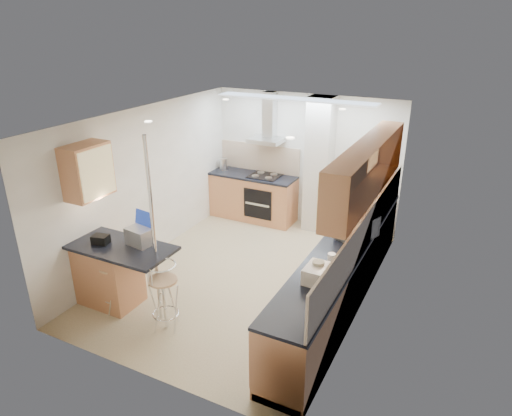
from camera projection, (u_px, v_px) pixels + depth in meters
The scene contains 16 objects.
ground at pixel (246, 277), 7.12m from camera, with size 4.80×4.80×0.00m, color tan.
room_shell at pixel (277, 179), 6.71m from camera, with size 3.64×4.84×2.51m.
right_counter at pixel (342, 273), 6.33m from camera, with size 0.63×4.40×0.92m.
back_counter at pixel (253, 196), 9.08m from camera, with size 1.70×0.63×0.92m.
peninsula at pixel (124, 276), 6.21m from camera, with size 1.47×0.72×0.94m.
microwave at pixel (357, 228), 6.25m from camera, with size 0.55×0.37×0.31m, color white.
laptop at pixel (140, 236), 6.05m from camera, with size 0.34×0.25×0.23m, color #AAADB2.
bag at pixel (101, 239), 6.09m from camera, with size 0.21×0.16×0.12m, color black.
bar_stool_near at pixel (114, 281), 6.15m from camera, with size 0.36×0.36×0.89m, color tan, non-canonical shape.
bar_stool_end at pixel (164, 296), 5.77m from camera, with size 0.38×0.38×0.94m, color tan, non-canonical shape.
jar_a at pixel (357, 217), 6.75m from camera, with size 0.12×0.12×0.18m, color silver.
jar_b at pixel (373, 204), 7.24m from camera, with size 0.11×0.11×0.17m, color silver.
jar_c at pixel (318, 270), 5.28m from camera, with size 0.14×0.14×0.22m, color #B1A98E.
jar_d at pixel (331, 259), 5.61m from camera, with size 0.10×0.10×0.14m, color white.
bread_bin at pixel (318, 274), 5.23m from camera, with size 0.28×0.36×0.19m, color silver.
kettle at pixel (223, 164), 9.18m from camera, with size 0.16×0.16×0.23m, color silver.
Camera 1 is at (2.91, -5.45, 3.70)m, focal length 32.00 mm.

